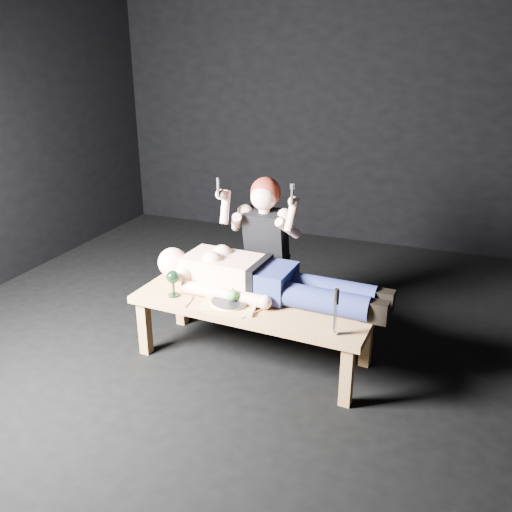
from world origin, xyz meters
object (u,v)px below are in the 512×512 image
serving_tray (230,305)px  table (253,330)px  kneeling_woman (269,250)px  carving_knife (336,312)px  lying_man (268,276)px  goblet (173,283)px

serving_tray → table: bearing=51.3°
table → kneeling_woman: kneeling_woman is taller
carving_knife → table: bearing=160.8°
lying_man → serving_tray: bearing=-120.6°
table → goblet: 0.63m
goblet → carving_knife: size_ratio=0.63×
kneeling_woman → serving_tray: (-0.02, -0.69, -0.15)m
kneeling_woman → carving_knife: (0.70, -0.80, -0.01)m
table → goblet: goblet is taller
lying_man → carving_knife: 0.67m
table → kneeling_woman: 0.68m
lying_man → carving_knife: carving_knife is taller
kneeling_woman → goblet: kneeling_woman is taller
serving_tray → carving_knife: (0.73, -0.11, 0.14)m
carving_knife → serving_tray: bearing=174.2°
goblet → carving_knife: (1.15, -0.12, 0.05)m
serving_tray → kneeling_woman: bearing=88.1°
kneeling_woman → carving_knife: kneeling_woman is taller
lying_man → serving_tray: size_ratio=4.77×
kneeling_woman → serving_tray: 0.71m
serving_tray → goblet: goblet is taller
kneeling_woman → carving_knife: size_ratio=4.13×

